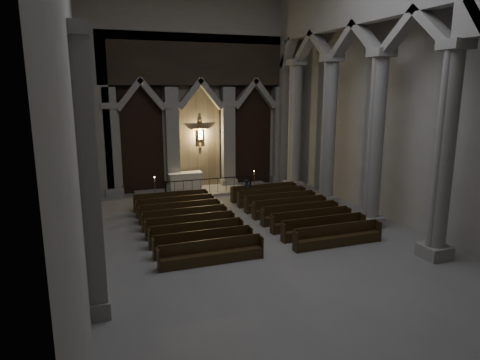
{
  "coord_description": "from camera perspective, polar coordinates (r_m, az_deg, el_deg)",
  "views": [
    {
      "loc": [
        -6.73,
        -14.47,
        6.44
      ],
      "look_at": [
        -0.45,
        3.0,
        2.36
      ],
      "focal_mm": 32.0,
      "sensor_mm": 36.0,
      "label": 1
    }
  ],
  "objects": [
    {
      "name": "sanctuary_wall",
      "position": [
        26.86,
        -5.39,
        12.72
      ],
      "size": [
        14.0,
        0.77,
        12.0
      ],
      "color": "gray",
      "rests_on": "ground"
    },
    {
      "name": "altar",
      "position": [
        26.79,
        -7.35,
        -0.1
      ],
      "size": [
        2.1,
        0.84,
        1.06
      ],
      "color": "beige",
      "rests_on": "sanctuary_step"
    },
    {
      "name": "sanctuary_step",
      "position": [
        26.73,
        -4.6,
        -1.42
      ],
      "size": [
        8.5,
        2.6,
        0.15
      ],
      "primitive_type": "cube",
      "color": "gray",
      "rests_on": "ground"
    },
    {
      "name": "pews",
      "position": [
        20.39,
        0.47,
        -5.15
      ],
      "size": [
        9.38,
        8.25,
        0.89
      ],
      "color": "black",
      "rests_on": "ground"
    },
    {
      "name": "worshipper",
      "position": [
        24.02,
        0.94,
        -1.51
      ],
      "size": [
        0.55,
        0.43,
        1.33
      ],
      "primitive_type": "imported",
      "rotation": [
        0.0,
        0.0,
        -0.26
      ],
      "color": "black",
      "rests_on": "ground"
    },
    {
      "name": "altar_rail",
      "position": [
        25.75,
        -4.11,
        -0.51
      ],
      "size": [
        5.37,
        0.09,
        1.06
      ],
      "color": "black",
      "rests_on": "ground"
    },
    {
      "name": "left_pilasters",
      "position": [
        18.15,
        -19.67,
        3.66
      ],
      "size": [
        0.6,
        13.0,
        8.03
      ],
      "color": "gray",
      "rests_on": "ground"
    },
    {
      "name": "candle_stand_right",
      "position": [
        26.57,
        1.9,
        -0.82
      ],
      "size": [
        0.23,
        0.23,
        1.35
      ],
      "color": "#9F6D31",
      "rests_on": "ground"
    },
    {
      "name": "right_arcade",
      "position": [
        20.03,
        18.66,
        15.75
      ],
      "size": [
        1.0,
        24.0,
        12.0
      ],
      "color": "gray",
      "rests_on": "ground"
    },
    {
      "name": "candle_stand_left",
      "position": [
        24.35,
        -11.23,
        -2.15
      ],
      "size": [
        0.26,
        0.26,
        1.55
      ],
      "color": "#9F6D31",
      "rests_on": "ground"
    },
    {
      "name": "room",
      "position": [
        16.0,
        5.39,
        16.51
      ],
      "size": [
        24.0,
        24.1,
        12.0
      ],
      "color": "gray",
      "rests_on": "ground"
    }
  ]
}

